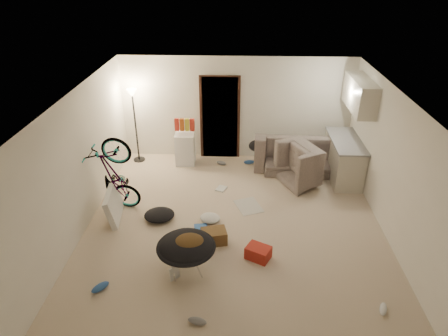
{
  "coord_description": "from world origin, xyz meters",
  "views": [
    {
      "loc": [
        0.06,
        -6.12,
        4.48
      ],
      "look_at": [
        -0.21,
        0.6,
        0.91
      ],
      "focal_mm": 32.0,
      "sensor_mm": 36.0,
      "label": 1
    }
  ],
  "objects_px": {
    "tv_box": "(114,205)",
    "mini_fridge": "(185,148)",
    "juicer": "(218,237)",
    "saucer_chair": "(186,251)",
    "drink_case_a": "(214,236)",
    "bicycle": "(117,191)",
    "floor_lamp": "(134,110)",
    "kitchen_counter": "(343,159)",
    "armchair": "(311,167)",
    "drink_case_b": "(258,253)",
    "sofa": "(300,155)"
  },
  "relations": [
    {
      "from": "sofa",
      "to": "armchair",
      "type": "height_order",
      "value": "armchair"
    },
    {
      "from": "bicycle",
      "to": "juicer",
      "type": "distance_m",
      "value": 2.27
    },
    {
      "from": "drink_case_a",
      "to": "drink_case_b",
      "type": "bearing_deg",
      "value": -40.14
    },
    {
      "from": "floor_lamp",
      "to": "armchair",
      "type": "distance_m",
      "value": 4.28
    },
    {
      "from": "floor_lamp",
      "to": "armchair",
      "type": "relative_size",
      "value": 1.76
    },
    {
      "from": "mini_fridge",
      "to": "tv_box",
      "type": "relative_size",
      "value": 0.88
    },
    {
      "from": "floor_lamp",
      "to": "kitchen_counter",
      "type": "distance_m",
      "value": 4.95
    },
    {
      "from": "saucer_chair",
      "to": "juicer",
      "type": "distance_m",
      "value": 0.94
    },
    {
      "from": "armchair",
      "to": "bicycle",
      "type": "relative_size",
      "value": 0.62
    },
    {
      "from": "bicycle",
      "to": "armchair",
      "type": "bearing_deg",
      "value": -65.21
    },
    {
      "from": "saucer_chair",
      "to": "juicer",
      "type": "xyz_separation_m",
      "value": [
        0.46,
        0.76,
        -0.31
      ]
    },
    {
      "from": "kitchen_counter",
      "to": "tv_box",
      "type": "distance_m",
      "value": 5.07
    },
    {
      "from": "drink_case_b",
      "to": "floor_lamp",
      "type": "bearing_deg",
      "value": 156.43
    },
    {
      "from": "bicycle",
      "to": "drink_case_a",
      "type": "distance_m",
      "value": 2.2
    },
    {
      "from": "kitchen_counter",
      "to": "bicycle",
      "type": "bearing_deg",
      "value": -161.99
    },
    {
      "from": "floor_lamp",
      "to": "sofa",
      "type": "relative_size",
      "value": 0.83
    },
    {
      "from": "armchair",
      "to": "juicer",
      "type": "relative_size",
      "value": 4.8
    },
    {
      "from": "saucer_chair",
      "to": "drink_case_a",
      "type": "height_order",
      "value": "saucer_chair"
    },
    {
      "from": "sofa",
      "to": "saucer_chair",
      "type": "relative_size",
      "value": 2.33
    },
    {
      "from": "mini_fridge",
      "to": "drink_case_b",
      "type": "distance_m",
      "value": 3.82
    },
    {
      "from": "drink_case_a",
      "to": "drink_case_b",
      "type": "height_order",
      "value": "drink_case_a"
    },
    {
      "from": "drink_case_a",
      "to": "bicycle",
      "type": "bearing_deg",
      "value": 140.76
    },
    {
      "from": "kitchen_counter",
      "to": "drink_case_a",
      "type": "height_order",
      "value": "kitchen_counter"
    },
    {
      "from": "juicer",
      "to": "tv_box",
      "type": "bearing_deg",
      "value": 162.11
    },
    {
      "from": "floor_lamp",
      "to": "mini_fridge",
      "type": "distance_m",
      "value": 1.5
    },
    {
      "from": "bicycle",
      "to": "tv_box",
      "type": "bearing_deg",
      "value": -173.9
    },
    {
      "from": "juicer",
      "to": "floor_lamp",
      "type": "bearing_deg",
      "value": 124.29
    },
    {
      "from": "kitchen_counter",
      "to": "saucer_chair",
      "type": "relative_size",
      "value": 1.61
    },
    {
      "from": "sofa",
      "to": "juicer",
      "type": "relative_size",
      "value": 10.14
    },
    {
      "from": "kitchen_counter",
      "to": "drink_case_b",
      "type": "height_order",
      "value": "kitchen_counter"
    },
    {
      "from": "juicer",
      "to": "saucer_chair",
      "type": "bearing_deg",
      "value": -121.4
    },
    {
      "from": "bicycle",
      "to": "drink_case_a",
      "type": "bearing_deg",
      "value": -110.04
    },
    {
      "from": "armchair",
      "to": "drink_case_b",
      "type": "distance_m",
      "value": 2.98
    },
    {
      "from": "sofa",
      "to": "saucer_chair",
      "type": "bearing_deg",
      "value": 61.23
    },
    {
      "from": "floor_lamp",
      "to": "mini_fridge",
      "type": "height_order",
      "value": "floor_lamp"
    },
    {
      "from": "sofa",
      "to": "drink_case_a",
      "type": "distance_m",
      "value": 3.5
    },
    {
      "from": "drink_case_b",
      "to": "bicycle",
      "type": "bearing_deg",
      "value": -178.54
    },
    {
      "from": "armchair",
      "to": "saucer_chair",
      "type": "xyz_separation_m",
      "value": [
        -2.41,
        -3.04,
        0.06
      ]
    },
    {
      "from": "kitchen_counter",
      "to": "sofa",
      "type": "distance_m",
      "value": 1.02
    },
    {
      "from": "sofa",
      "to": "drink_case_b",
      "type": "relative_size",
      "value": 5.62
    },
    {
      "from": "kitchen_counter",
      "to": "tv_box",
      "type": "relative_size",
      "value": 1.7
    },
    {
      "from": "kitchen_counter",
      "to": "floor_lamp",
      "type": "bearing_deg",
      "value": 172.34
    },
    {
      "from": "floor_lamp",
      "to": "kitchen_counter",
      "type": "bearing_deg",
      "value": -7.66
    },
    {
      "from": "tv_box",
      "to": "mini_fridge",
      "type": "bearing_deg",
      "value": 58.18
    },
    {
      "from": "drink_case_b",
      "to": "mini_fridge",
      "type": "bearing_deg",
      "value": 143.4
    },
    {
      "from": "kitchen_counter",
      "to": "armchair",
      "type": "height_order",
      "value": "kitchen_counter"
    },
    {
      "from": "bicycle",
      "to": "saucer_chair",
      "type": "bearing_deg",
      "value": -131.1
    },
    {
      "from": "saucer_chair",
      "to": "sofa",
      "type": "bearing_deg",
      "value": 58.52
    },
    {
      "from": "armchair",
      "to": "drink_case_a",
      "type": "xyz_separation_m",
      "value": [
        -2.02,
        -2.31,
        -0.21
      ]
    },
    {
      "from": "armchair",
      "to": "drink_case_b",
      "type": "height_order",
      "value": "armchair"
    }
  ]
}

